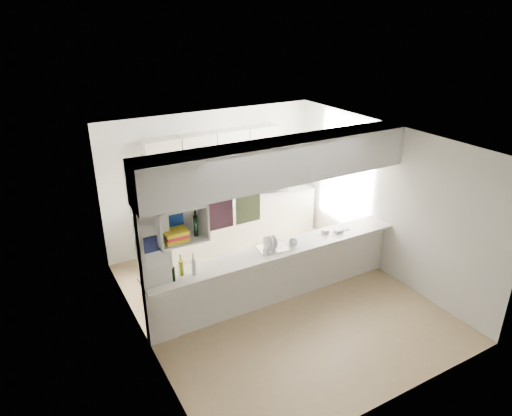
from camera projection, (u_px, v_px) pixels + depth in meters
floor at (277, 299)px, 7.29m from camera, size 4.80×4.80×0.00m
ceiling at (281, 141)px, 6.25m from camera, size 4.80×4.80×0.00m
wall_back at (212, 179)px, 8.68m from camera, size 4.20×0.00×4.20m
wall_left at (140, 261)px, 5.82m from camera, size 0.00×4.80×4.80m
wall_right at (384, 200)px, 7.72m from camera, size 0.00×4.80×4.80m
servery_partition at (269, 206)px, 6.55m from camera, size 4.20×0.50×2.60m
cubby_shelf at (179, 225)px, 5.85m from camera, size 0.65×0.35×0.50m
kitchen_run at (226, 205)px, 8.74m from camera, size 3.60×0.63×2.24m
microwave at (273, 183)px, 9.12m from camera, size 0.63×0.52×0.30m
bowl at (274, 175)px, 9.03m from camera, size 0.27×0.27×0.07m
dish_rack at (273, 243)px, 6.88m from camera, size 0.47×0.38×0.23m
cup at (293, 243)px, 6.94m from camera, size 0.17×0.17×0.11m
wine_bottles at (183, 269)px, 6.15m from camera, size 0.37×0.15×0.33m
plastic_tubs at (331, 231)px, 7.41m from camera, size 0.49×0.22×0.07m
utensil_jar at (212, 199)px, 8.55m from camera, size 0.10×0.10×0.14m
knife_block at (206, 198)px, 8.52m from camera, size 0.13×0.12×0.22m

